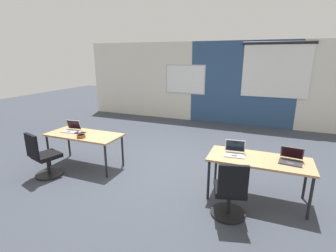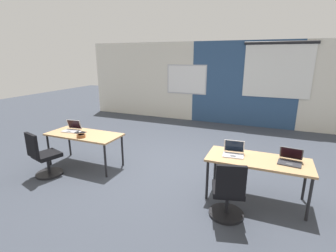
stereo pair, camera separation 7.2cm
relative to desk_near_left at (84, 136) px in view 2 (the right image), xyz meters
name	(u,v)px [view 2 (the right image)]	position (x,y,z in m)	size (l,w,h in m)	color
ground_plane	(171,167)	(1.75, 0.60, -0.66)	(24.00, 24.00, 0.00)	#383D47
back_wall_assembly	(217,83)	(1.78, 4.79, 0.75)	(10.00, 0.27, 2.80)	silver
desk_near_left	(84,136)	(0.00, 0.00, 0.00)	(1.60, 0.70, 0.72)	tan
desk_near_right	(258,163)	(3.50, 0.00, 0.00)	(1.60, 0.70, 0.72)	tan
laptop_near_right_inner	(233,152)	(3.10, 0.03, 0.11)	(0.35, 0.31, 0.23)	silver
chair_near_right_inner	(228,195)	(3.16, -0.68, -0.28)	(0.54, 0.59, 0.92)	black
laptop_near_right_end	(290,160)	(3.96, 0.05, 0.11)	(0.37, 0.36, 0.22)	#333338
laptop_near_left_end	(72,129)	(-0.39, 0.07, 0.11)	(0.36, 0.34, 0.23)	#B7B7BC
mousepad_near_left_end	(80,133)	(-0.13, 0.03, 0.06)	(0.22, 0.19, 0.00)	black
mouse_near_left_end	(80,132)	(-0.13, 0.03, 0.08)	(0.09, 0.11, 0.03)	#B2B2B7
chair_near_left_end	(44,158)	(-0.40, -0.73, -0.28)	(0.54, 0.60, 0.92)	black
snack_bowl	(81,136)	(0.12, -0.22, 0.10)	(0.18, 0.18, 0.06)	brown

